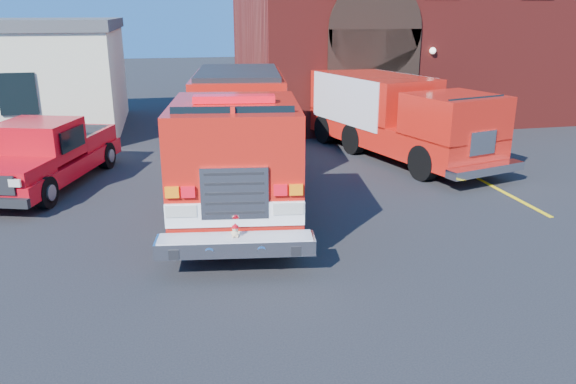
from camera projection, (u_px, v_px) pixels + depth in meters
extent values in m
plane|color=black|center=(276.00, 232.00, 12.32)|extent=(100.00, 100.00, 0.00)
cube|color=yellow|center=(514.00, 198.00, 14.56)|extent=(0.12, 3.00, 0.01)
cube|color=yellow|center=(457.00, 168.00, 17.35)|extent=(0.12, 3.00, 0.01)
cube|color=yellow|center=(416.00, 146.00, 20.14)|extent=(0.12, 3.00, 0.01)
cube|color=maroon|center=(408.00, 25.00, 25.93)|extent=(15.00, 10.00, 8.00)
cube|color=black|center=(373.00, 84.00, 21.17)|extent=(3.60, 0.12, 4.00)
cylinder|color=black|center=(376.00, 29.00, 20.56)|extent=(3.60, 0.12, 3.60)
cube|color=black|center=(18.00, 94.00, 18.64)|extent=(1.20, 0.10, 1.40)
cylinder|color=black|center=(183.00, 217.00, 11.62)|extent=(0.51, 1.16, 1.13)
cylinder|color=black|center=(291.00, 214.00, 11.77)|extent=(0.51, 1.16, 1.13)
cube|color=red|center=(239.00, 161.00, 14.71)|extent=(3.84, 9.48, 0.92)
cube|color=red|center=(239.00, 103.00, 16.59)|extent=(3.17, 4.82, 1.64)
cube|color=red|center=(235.00, 140.00, 11.52)|extent=(3.00, 3.61, 1.53)
cube|color=black|center=(233.00, 133.00, 10.18)|extent=(2.24, 0.40, 0.96)
cube|color=red|center=(234.00, 99.00, 11.26)|extent=(1.67, 0.58, 0.14)
cube|color=white|center=(235.00, 215.00, 10.26)|extent=(2.54, 0.43, 0.45)
cube|color=silver|center=(235.00, 194.00, 10.12)|extent=(1.22, 0.24, 0.96)
cube|color=silver|center=(236.00, 245.00, 10.14)|extent=(2.92, 0.97, 0.29)
cube|color=#B7B7BF|center=(195.00, 103.00, 16.50)|extent=(0.57, 3.65, 1.33)
cube|color=#B7B7BF|center=(282.00, 102.00, 16.67)|extent=(0.57, 3.65, 1.33)
sphere|color=beige|center=(235.00, 234.00, 10.07)|extent=(0.16, 0.16, 0.14)
sphere|color=beige|center=(235.00, 228.00, 10.03)|extent=(0.13, 0.13, 0.11)
sphere|color=beige|center=(233.00, 226.00, 10.03)|extent=(0.05, 0.05, 0.04)
sphere|color=beige|center=(238.00, 226.00, 10.03)|extent=(0.05, 0.05, 0.04)
ellipsoid|color=#BE0412|center=(235.00, 226.00, 10.02)|extent=(0.13, 0.13, 0.07)
cylinder|color=#BE0412|center=(235.00, 227.00, 10.02)|extent=(0.15, 0.15, 0.01)
cylinder|color=black|center=(45.00, 193.00, 13.70)|extent=(0.51, 0.85, 0.80)
cube|color=#B80814|center=(48.00, 166.00, 15.49)|extent=(3.58, 5.84, 0.45)
cube|color=#B80814|center=(5.00, 171.00, 13.52)|extent=(2.21, 1.99, 0.35)
cube|color=#B80814|center=(39.00, 140.00, 14.96)|extent=(2.30, 2.27, 1.00)
cube|color=#B80814|center=(73.00, 139.00, 16.88)|extent=(2.39, 2.56, 0.55)
cylinder|color=black|center=(423.00, 163.00, 15.95)|extent=(0.58, 1.07, 1.02)
cylinder|color=black|center=(477.00, 155.00, 16.86)|extent=(0.58, 1.07, 1.02)
cube|color=red|center=(396.00, 133.00, 18.52)|extent=(4.21, 7.80, 0.84)
cube|color=red|center=(372.00, 95.00, 19.37)|extent=(3.47, 5.11, 1.40)
cube|color=red|center=(455.00, 116.00, 16.02)|extent=(2.84, 2.77, 1.21)
cube|color=#B7B7BF|center=(344.00, 100.00, 18.88)|extent=(1.07, 3.78, 1.58)
cube|color=#B7B7BF|center=(399.00, 96.00, 19.91)|extent=(1.07, 3.78, 1.58)
cube|color=silver|center=(486.00, 170.00, 15.27)|extent=(2.54, 1.07, 0.23)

